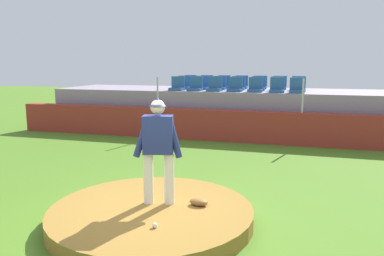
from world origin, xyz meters
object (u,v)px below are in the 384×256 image
Objects in this scene: stadium_chair_14 at (190,84)px; stadium_chair_17 at (241,85)px; stadium_chair_11 at (258,86)px; stadium_chair_19 at (280,85)px; stadium_chair_16 at (224,84)px; stadium_chair_3 at (235,87)px; stadium_chair_7 at (184,85)px; stadium_chair_12 at (278,86)px; stadium_chair_0 at (177,86)px; stadium_chair_6 at (297,88)px; stadium_chair_2 at (215,87)px; stadium_chair_9 at (219,85)px; stadium_chair_8 at (202,85)px; pitcher at (158,143)px; stadium_chair_1 at (195,86)px; stadium_chair_15 at (206,84)px; stadium_chair_13 at (298,87)px; stadium_chair_18 at (260,85)px; stadium_chair_4 at (255,87)px; stadium_chair_20 at (298,85)px; baseball at (155,225)px; stadium_chair_5 at (277,88)px; stadium_chair_10 at (238,86)px.

stadium_chair_17 is (2.06, 0.02, 0.00)m from stadium_chair_14.
stadium_chair_11 is 1.00× the size of stadium_chair_19.
stadium_chair_3 is at bearing 114.10° from stadium_chair_16.
stadium_chair_12 is (3.48, 0.00, 0.00)m from stadium_chair_7.
stadium_chair_6 is (4.15, -0.01, 0.00)m from stadium_chair_0.
stadium_chair_14 and stadium_chair_19 have the same top height.
stadium_chair_2 is 1.00× the size of stadium_chair_9.
stadium_chair_8 is 1.00× the size of stadium_chair_9.
stadium_chair_2 is at bearing 82.10° from pitcher.
stadium_chair_14 is (-1.37, 1.60, 0.00)m from stadium_chair_2.
stadium_chair_1 is 1.00× the size of stadium_chair_15.
stadium_chair_6 is 1.00× the size of stadium_chair_15.
stadium_chair_6 and stadium_chair_17 have the same top height.
stadium_chair_6 is 0.87m from stadium_chair_13.
stadium_chair_8 is at bearing 21.71° from stadium_chair_18.
stadium_chair_9 is 2.12m from stadium_chair_12.
stadium_chair_4 is at bearing 71.18° from pitcher.
stadium_chair_4 and stadium_chair_15 have the same top height.
stadium_chair_12 is (2.12, -0.03, 0.00)m from stadium_chair_9.
stadium_chair_0 and stadium_chair_20 have the same top height.
stadium_chair_12 is 1.00× the size of stadium_chair_17.
stadium_chair_0 reaches higher than baseball.
stadium_chair_6 is at bearing 87.69° from stadium_chair_13.
pitcher is 3.47× the size of stadium_chair_17.
stadium_chair_16 is (-2.78, 1.65, 0.00)m from stadium_chair_6.
stadium_chair_18 is at bearing -66.24° from stadium_chair_5.
stadium_chair_17 is (-0.08, 9.01, 0.45)m from pitcher.
stadium_chair_11 is (2.12, 0.80, 0.00)m from stadium_chair_1.
stadium_chair_14 is at bearing -15.70° from stadium_chair_11.
stadium_chair_4 and stadium_chair_5 have the same top height.
stadium_chair_4 is 1.76m from stadium_chair_19.
stadium_chair_19 is at bearing 178.28° from stadium_chair_18.
stadium_chair_0 is at bearing 3.38° from stadium_chair_1.
pitcher is 3.47× the size of stadium_chair_12.
stadium_chair_2 is 1.00× the size of stadium_chair_13.
stadium_chair_8 and stadium_chair_20 have the same top height.
stadium_chair_2 is (0.71, -0.01, 0.00)m from stadium_chair_1.
stadium_chair_6 is at bearing 60.90° from pitcher.
stadium_chair_20 is at bearing -89.07° from stadium_chair_13.
stadium_chair_16 is at bearing 81.04° from pitcher.
stadium_chair_0 is 3.51m from stadium_chair_5.
stadium_chair_5 is at bearing 82.47° from baseball.
stadium_chair_3 is 1.00× the size of stadium_chair_11.
stadium_chair_10 and stadium_chair_15 have the same top height.
stadium_chair_6 is at bearing 178.37° from stadium_chair_3.
stadium_chair_3 is at bearing 150.31° from stadium_chair_8.
stadium_chair_1 is at bearing 48.95° from stadium_chair_17.
stadium_chair_13 is at bearing 169.66° from stadium_chair_14.
stadium_chair_11 is 1.00× the size of stadium_chair_15.
stadium_chair_0 is 1.00× the size of stadium_chair_10.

